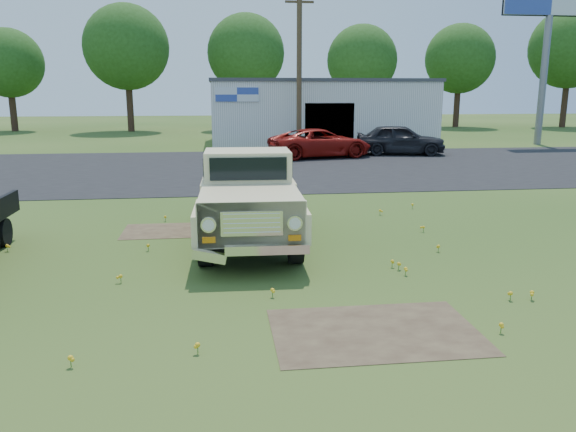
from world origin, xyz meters
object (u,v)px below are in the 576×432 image
object	(u,v)px
vintage_pickup_truck	(248,196)
red_pickup	(320,143)
dark_sedan	(400,140)
billboard	(550,6)

from	to	relation	value
vintage_pickup_truck	red_pickup	size ratio (longest dim) A/B	1.10
red_pickup	dark_sedan	size ratio (longest dim) A/B	1.11
billboard	vintage_pickup_truck	size ratio (longest dim) A/B	1.88
red_pickup	dark_sedan	distance (m)	4.60
vintage_pickup_truck	red_pickup	xyz separation A→B (m)	(4.67, 16.23, -0.32)
red_pickup	dark_sedan	xyz separation A→B (m)	(4.54, 0.75, 0.08)
billboard	vintage_pickup_truck	bearing A→B (deg)	-132.65
billboard	dark_sedan	xyz separation A→B (m)	(-10.84, -4.78, -7.72)
billboard	red_pickup	world-z (taller)	billboard
dark_sedan	billboard	bearing A→B (deg)	-54.34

